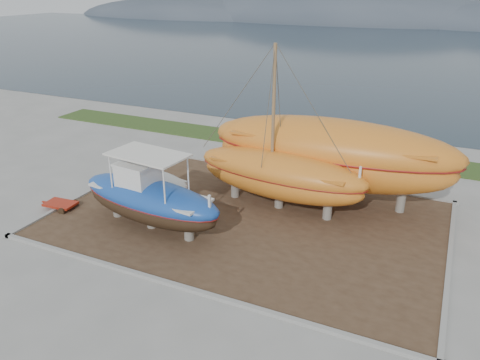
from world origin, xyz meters
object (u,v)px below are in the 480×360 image
at_px(blue_caique, 149,191).
at_px(orange_bare_hull, 330,161).
at_px(white_dinghy, 160,184).
at_px(orange_sailboat, 282,131).
at_px(red_trailer, 61,206).

xyz_separation_m(blue_caique, orange_bare_hull, (6.64, 6.50, 0.27)).
distance_m(white_dinghy, orange_bare_hull, 9.04).
bearing_deg(orange_bare_hull, white_dinghy, -159.30).
bearing_deg(orange_sailboat, orange_bare_hull, 50.34).
bearing_deg(blue_caique, white_dinghy, 123.82).
xyz_separation_m(white_dinghy, red_trailer, (-3.72, -3.48, -0.49)).
bearing_deg(orange_sailboat, white_dinghy, -164.05).
bearing_deg(white_dinghy, orange_bare_hull, 36.53).
xyz_separation_m(orange_sailboat, red_trailer, (-10.03, -4.74, -3.93)).
height_order(blue_caique, orange_bare_hull, orange_bare_hull).
bearing_deg(red_trailer, orange_sailboat, 20.73).
distance_m(white_dinghy, orange_sailboat, 7.30).
bearing_deg(white_dinghy, red_trailer, -121.93).
relative_size(white_dinghy, orange_sailboat, 0.44).
relative_size(blue_caique, white_dinghy, 1.93).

